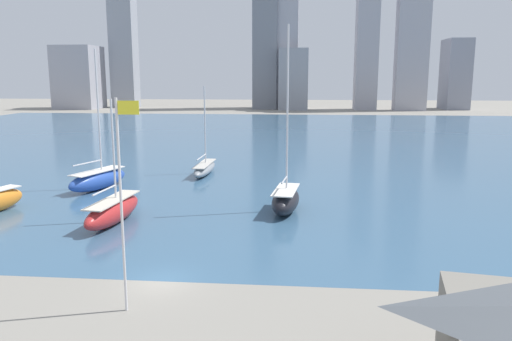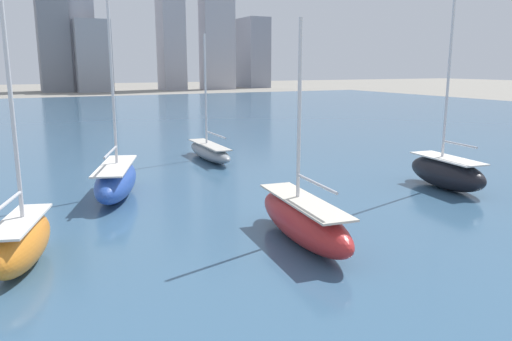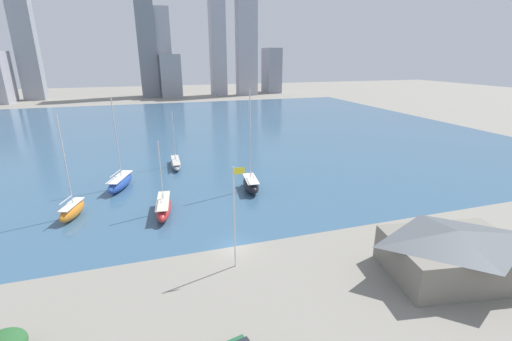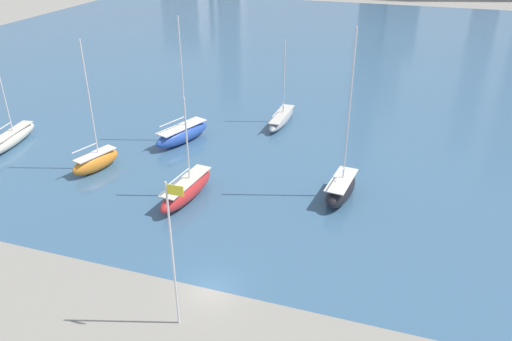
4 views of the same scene
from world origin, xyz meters
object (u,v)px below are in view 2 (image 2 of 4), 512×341
Objects in this scene: sailboat_black at (446,171)px; sailboat_orange at (21,240)px; sailboat_red at (303,220)px; sailboat_gray at (209,151)px; sailboat_blue at (116,179)px.

sailboat_orange is at bearing -168.83° from sailboat_black.
sailboat_gray is at bearing 86.78° from sailboat_red.
sailboat_black is 1.17× the size of sailboat_orange.
sailboat_orange is at bearing 173.94° from sailboat_red.
sailboat_blue reaches higher than sailboat_orange.
sailboat_orange is 12.67m from sailboat_red.
sailboat_gray is at bearing 68.46° from sailboat_orange.
sailboat_orange is 25.53m from sailboat_gray.
sailboat_gray is at bearing 128.50° from sailboat_black.
sailboat_gray is (16.03, 19.87, -0.38)m from sailboat_orange.
sailboat_orange is at bearing -127.42° from sailboat_gray.
sailboat_blue is at bearing -134.52° from sailboat_gray.
sailboat_gray is at bearing 63.40° from sailboat_blue.
sailboat_blue is at bearing 166.37° from sailboat_black.
sailboat_black is 15.52m from sailboat_red.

